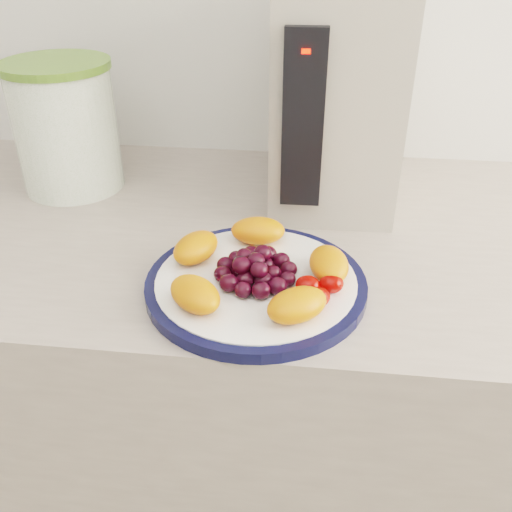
# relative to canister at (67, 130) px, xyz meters

# --- Properties ---
(counter) EXTENTS (3.50, 0.60, 0.90)m
(counter) POSITION_rel_canister_xyz_m (0.25, -0.11, -0.55)
(counter) COLOR #A99B90
(counter) RESTS_ON floor
(cabinet_face) EXTENTS (3.48, 0.58, 0.84)m
(cabinet_face) POSITION_rel_canister_xyz_m (0.25, -0.11, -0.58)
(cabinet_face) COLOR #8D6952
(cabinet_face) RESTS_ON floor
(plate_rim) EXTENTS (0.28, 0.28, 0.01)m
(plate_rim) POSITION_rel_canister_xyz_m (0.34, -0.27, -0.09)
(plate_rim) COLOR black
(plate_rim) RESTS_ON counter
(plate_face) EXTENTS (0.25, 0.25, 0.02)m
(plate_face) POSITION_rel_canister_xyz_m (0.34, -0.27, -0.09)
(plate_face) COLOR white
(plate_face) RESTS_ON counter
(canister) EXTENTS (0.21, 0.21, 0.20)m
(canister) POSITION_rel_canister_xyz_m (0.00, 0.00, 0.00)
(canister) COLOR #416B24
(canister) RESTS_ON counter
(canister_lid) EXTENTS (0.22, 0.22, 0.01)m
(canister_lid) POSITION_rel_canister_xyz_m (0.00, 0.00, 0.10)
(canister_lid) COLOR #5A7F31
(canister_lid) RESTS_ON canister
(appliance_body) EXTENTS (0.19, 0.26, 0.32)m
(appliance_body) POSITION_rel_canister_xyz_m (0.43, 0.02, 0.06)
(appliance_body) COLOR #ABA396
(appliance_body) RESTS_ON counter
(appliance_panel) EXTENTS (0.06, 0.02, 0.24)m
(appliance_panel) POSITION_rel_canister_xyz_m (0.39, -0.11, 0.07)
(appliance_panel) COLOR black
(appliance_panel) RESTS_ON appliance_body
(appliance_led) EXTENTS (0.01, 0.01, 0.01)m
(appliance_led) POSITION_rel_canister_xyz_m (0.39, -0.12, 0.16)
(appliance_led) COLOR #FF0C05
(appliance_led) RESTS_ON appliance_panel
(fruit_plate) EXTENTS (0.24, 0.23, 0.04)m
(fruit_plate) POSITION_rel_canister_xyz_m (0.35, -0.27, -0.07)
(fruit_plate) COLOR orange
(fruit_plate) RESTS_ON plate_face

